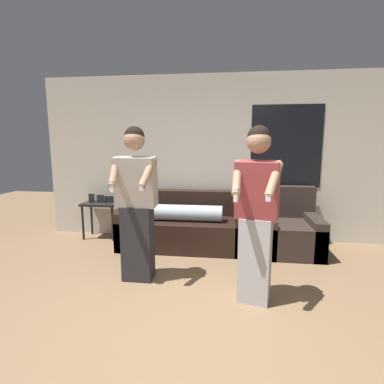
# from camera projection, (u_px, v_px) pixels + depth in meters

# --- Properties ---
(ground_plane) EXTENTS (14.00, 14.00, 0.00)m
(ground_plane) POSITION_uv_depth(u_px,v_px,m) (199.00, 345.00, 2.40)
(ground_plane) COLOR #846647
(wall_back) EXTENTS (5.87, 0.07, 2.70)m
(wall_back) POSITION_uv_depth(u_px,v_px,m) (218.00, 158.00, 4.95)
(wall_back) COLOR beige
(wall_back) RESTS_ON ground_plane
(couch) EXTENTS (2.04, 0.89, 0.84)m
(couch) POSITION_uv_depth(u_px,v_px,m) (187.00, 226.00, 4.70)
(couch) COLOR black
(couch) RESTS_ON ground_plane
(armchair) EXTENTS (0.84, 0.93, 0.94)m
(armchair) POSITION_uv_depth(u_px,v_px,m) (289.00, 231.00, 4.48)
(armchair) COLOR #332823
(armchair) RESTS_ON ground_plane
(side_table) EXTENTS (0.60, 0.40, 0.76)m
(side_table) POSITION_uv_depth(u_px,v_px,m) (101.00, 207.00, 5.08)
(side_table) COLOR black
(side_table) RESTS_ON ground_plane
(person_left) EXTENTS (0.52, 0.47, 1.79)m
(person_left) POSITION_uv_depth(u_px,v_px,m) (136.00, 204.00, 3.43)
(person_left) COLOR #28282D
(person_left) RESTS_ON ground_plane
(person_right) EXTENTS (0.49, 0.54, 1.77)m
(person_right) POSITION_uv_depth(u_px,v_px,m) (256.00, 214.00, 2.94)
(person_right) COLOR #B2B2B7
(person_right) RESTS_ON ground_plane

